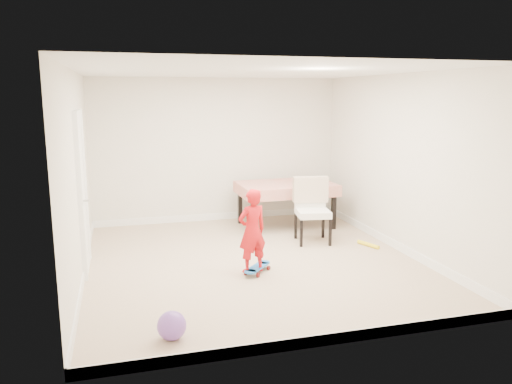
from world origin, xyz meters
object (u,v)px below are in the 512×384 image
object	(u,v)px
child	(252,234)
balloon	(172,326)
dining_table	(286,205)
skateboard	(257,269)
dining_chair	(313,211)

from	to	relation	value
child	balloon	bearing A→B (deg)	35.26
dining_table	balloon	bearing A→B (deg)	-124.17
child	balloon	world-z (taller)	child
skateboard	dining_table	bearing A→B (deg)	15.55
skateboard	balloon	world-z (taller)	balloon
dining_chair	child	bearing A→B (deg)	-129.55
dining_table	dining_chair	bearing A→B (deg)	-86.59
dining_chair	child	distance (m)	1.73
dining_table	child	world-z (taller)	child
skateboard	balloon	xyz separation A→B (m)	(-1.28, -1.54, 0.10)
balloon	dining_chair	bearing A→B (deg)	46.75
child	balloon	distance (m)	1.96
dining_table	dining_chair	world-z (taller)	dining_chair
dining_table	balloon	xyz separation A→B (m)	(-2.40, -3.71, -0.25)
dining_table	child	size ratio (longest dim) A/B	1.50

